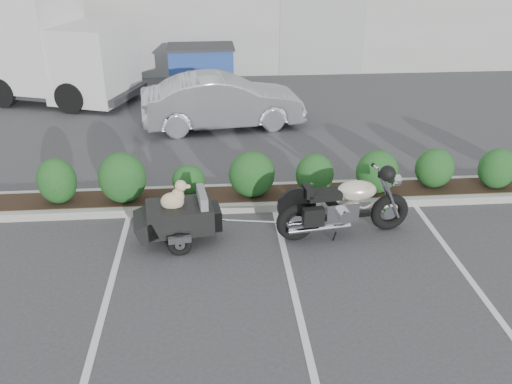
{
  "coord_description": "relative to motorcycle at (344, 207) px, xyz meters",
  "views": [
    {
      "loc": [
        0.13,
        -7.15,
        4.79
      ],
      "look_at": [
        0.79,
        1.06,
        0.75
      ],
      "focal_mm": 38.0,
      "sensor_mm": 36.0,
      "label": 1
    }
  ],
  "objects": [
    {
      "name": "ground",
      "position": [
        -2.27,
        -0.8,
        -0.55
      ],
      "size": [
        90.0,
        90.0,
        0.0
      ],
      "primitive_type": "plane",
      "color": "#38383A",
      "rests_on": "ground"
    },
    {
      "name": "sedan",
      "position": [
        -1.91,
        5.82,
        0.15
      ],
      "size": [
        4.35,
        1.99,
        1.38
      ],
      "primitive_type": "imported",
      "rotation": [
        0.0,
        0.0,
        1.7
      ],
      "color": "#BBBAC2",
      "rests_on": "ground"
    },
    {
      "name": "dumpster",
      "position": [
        -2.5,
        9.61,
        0.16
      ],
      "size": [
        2.16,
        1.5,
        1.4
      ],
      "rotation": [
        0.0,
        0.0,
        0.02
      ],
      "color": "navy",
      "rests_on": "ground"
    },
    {
      "name": "delivery_truck",
      "position": [
        -7.78,
        9.05,
        0.95
      ],
      "size": [
        7.13,
        4.29,
        3.11
      ],
      "rotation": [
        0.0,
        0.0,
        -0.34
      ],
      "color": "silver",
      "rests_on": "ground"
    },
    {
      "name": "pet_trailer",
      "position": [
        -2.79,
        0.02,
        -0.07
      ],
      "size": [
        1.92,
        1.08,
        1.13
      ],
      "rotation": [
        0.0,
        0.0,
        0.13
      ],
      "color": "black",
      "rests_on": "ground"
    },
    {
      "name": "planter_kerb",
      "position": [
        -1.27,
        1.4,
        -0.47
      ],
      "size": [
        12.0,
        1.0,
        0.15
      ],
      "primitive_type": "cube",
      "color": "#9E9E93",
      "rests_on": "ground"
    },
    {
      "name": "building",
      "position": [
        -2.27,
        16.2,
        1.45
      ],
      "size": [
        26.0,
        10.0,
        4.0
      ],
      "primitive_type": "cube",
      "color": "#9EA099",
      "rests_on": "ground"
    },
    {
      "name": "motorcycle",
      "position": [
        0.0,
        0.0,
        0.0
      ],
      "size": [
        2.38,
        0.9,
        1.37
      ],
      "rotation": [
        0.0,
        0.0,
        0.13
      ],
      "color": "black",
      "rests_on": "ground"
    }
  ]
}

